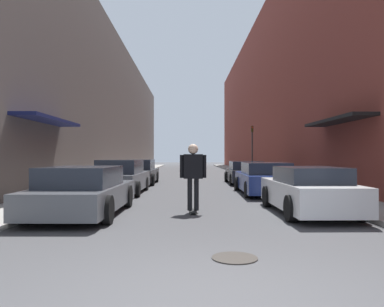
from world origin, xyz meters
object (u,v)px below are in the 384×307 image
manhole_cover (235,258)px  parked_car_left_1 (121,178)px  parked_car_left_0 (84,192)px  parked_car_right_0 (308,191)px  parked_car_right_1 (264,179)px  traffic_light (252,145)px  skateboarder (193,170)px  parked_car_left_2 (138,172)px  parked_car_right_2 (245,173)px

manhole_cover → parked_car_left_1: bearing=109.4°
parked_car_left_0 → parked_car_right_0: (6.00, 0.17, -0.00)m
parked_car_right_1 → traffic_light: bearing=82.5°
parked_car_left_1 → parked_car_right_0: (6.00, -5.43, -0.04)m
skateboarder → manhole_cover: 4.70m
parked_car_left_0 → skateboarder: bearing=6.0°
parked_car_left_0 → parked_car_left_2: (-0.02, 10.89, 0.03)m
parked_car_left_1 → parked_car_right_0: parked_car_left_1 is taller
parked_car_left_1 → parked_car_left_2: bearing=90.2°
manhole_cover → parked_car_right_1: bearing=75.8°
parked_car_left_2 → parked_car_right_1: bearing=-43.1°
parked_car_left_0 → manhole_cover: bearing=-50.6°
parked_car_left_1 → parked_car_right_0: bearing=-42.1°
parked_car_left_2 → parked_car_right_0: (6.02, -10.72, -0.03)m
parked_car_right_0 → parked_car_right_2: parked_car_right_0 is taller
skateboarder → traffic_light: size_ratio=0.51×
parked_car_right_1 → parked_car_left_1: bearing=177.8°
parked_car_right_0 → traffic_light: (1.54, 17.67, 1.76)m
parked_car_left_2 → traffic_light: size_ratio=1.14×
parked_car_left_1 → parked_car_left_2: 5.29m
parked_car_right_2 → parked_car_left_2: bearing=-176.8°
parked_car_left_0 → parked_car_left_1: parked_car_left_1 is taller
parked_car_right_0 → parked_car_right_1: (-0.11, 5.20, 0.01)m
parked_car_left_1 → skateboarder: bearing=-61.3°
parked_car_right_1 → traffic_light: size_ratio=1.32×
parked_car_left_2 → skateboarder: 10.99m
parked_car_right_2 → manhole_cover: parked_car_right_2 is taller
skateboarder → manhole_cover: bearing=-82.8°
parked_car_left_1 → manhole_cover: bearing=-70.6°
parked_car_left_1 → traffic_light: (7.54, 12.25, 1.71)m
skateboarder → traffic_light: (4.64, 17.54, 1.21)m
parked_car_left_1 → parked_car_right_2: (5.99, 5.63, -0.05)m
parked_car_left_0 → parked_car_right_1: size_ratio=0.97×
parked_car_right_0 → manhole_cover: 5.10m
parked_car_left_1 → parked_car_right_2: 8.22m
parked_car_right_1 → manhole_cover: parked_car_right_1 is taller
skateboarder → traffic_light: bearing=75.2°
parked_car_left_0 → parked_car_right_2: 12.72m
parked_car_left_0 → parked_car_right_0: 6.00m
parked_car_right_2 → traffic_light: 7.02m
parked_car_right_0 → traffic_light: bearing=85.0°
parked_car_left_0 → traffic_light: size_ratio=1.28×
parked_car_right_0 → traffic_light: size_ratio=1.15×
parked_car_right_1 → traffic_light: 12.71m
traffic_light → parked_car_left_1: bearing=-121.6°
manhole_cover → parked_car_right_0: bearing=59.9°
parked_car_right_2 → traffic_light: bearing=76.9°
traffic_light → parked_car_left_0: bearing=-112.9°
parked_car_left_0 → manhole_cover: parked_car_left_0 is taller
parked_car_right_2 → skateboarder: bearing=-105.8°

